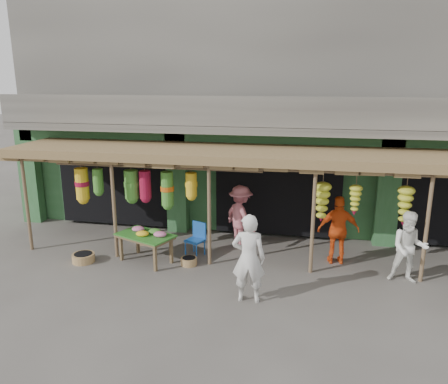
% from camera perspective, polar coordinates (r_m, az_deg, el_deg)
% --- Properties ---
extents(ground, '(80.00, 80.00, 0.00)m').
position_cam_1_polar(ground, '(11.15, 5.99, -9.52)').
color(ground, '#514C47').
rests_on(ground, ground).
extents(building, '(16.40, 6.80, 7.00)m').
position_cam_1_polar(building, '(15.08, 8.09, 10.04)').
color(building, gray).
rests_on(building, ground).
extents(awning, '(14.00, 2.70, 2.79)m').
position_cam_1_polar(awning, '(11.16, 5.93, 4.34)').
color(awning, brown).
rests_on(awning, ground).
extents(flower_table, '(1.64, 1.33, 0.85)m').
position_cam_1_polar(flower_table, '(11.24, -10.09, -5.68)').
color(flower_table, brown).
rests_on(flower_table, ground).
extents(blue_chair, '(0.55, 0.56, 0.88)m').
position_cam_1_polar(blue_chair, '(11.58, -3.58, -5.88)').
color(blue_chair, '#184EA0').
rests_on(blue_chair, ground).
extents(basket_left, '(0.64, 0.64, 0.21)m').
position_cam_1_polar(basket_left, '(12.71, -10.23, -6.05)').
color(basket_left, olive).
rests_on(basket_left, ground).
extents(basket_mid, '(0.67, 0.67, 0.22)m').
position_cam_1_polar(basket_mid, '(11.81, -17.88, -8.18)').
color(basket_mid, olive).
rests_on(basket_mid, ground).
extents(basket_right, '(0.52, 0.52, 0.19)m').
position_cam_1_polar(basket_right, '(11.13, -4.60, -9.01)').
color(basket_right, '#A07C4A').
rests_on(basket_right, ground).
extents(person_front, '(0.72, 0.49, 1.91)m').
position_cam_1_polar(person_front, '(9.11, 3.24, -8.64)').
color(person_front, silver).
rests_on(person_front, ground).
extents(person_right, '(0.86, 0.70, 1.68)m').
position_cam_1_polar(person_right, '(10.79, 23.01, -6.70)').
color(person_right, white).
rests_on(person_right, ground).
extents(person_vendor, '(1.06, 0.53, 1.75)m').
position_cam_1_polar(person_vendor, '(11.30, 14.72, -4.83)').
color(person_vendor, '#E34E15').
rests_on(person_vendor, ground).
extents(person_shopper, '(1.27, 1.26, 1.76)m').
position_cam_1_polar(person_shopper, '(11.94, 2.18, -3.26)').
color(person_shopper, '#C96A74').
rests_on(person_shopper, ground).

